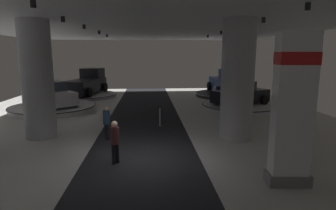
# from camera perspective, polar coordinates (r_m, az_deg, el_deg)

# --- Properties ---
(ground) EXTENTS (24.00, 44.00, 0.06)m
(ground) POSITION_cam_1_polar(r_m,az_deg,el_deg) (10.98, -5.27, -10.85)
(ground) COLOR silver
(ceiling_with_spotlights) EXTENTS (24.00, 44.00, 0.39)m
(ceiling_with_spotlights) POSITION_cam_1_polar(r_m,az_deg,el_deg) (10.37, -5.80, 19.24)
(ceiling_with_spotlights) COLOR silver
(column_right) EXTENTS (1.49, 1.49, 5.50)m
(column_right) POSITION_cam_1_polar(r_m,az_deg,el_deg) (13.18, 13.95, 4.87)
(column_right) COLOR #ADADB2
(column_right) RESTS_ON ground
(column_left) EXTENTS (1.44, 1.44, 5.50)m
(column_left) POSITION_cam_1_polar(r_m,az_deg,el_deg) (14.50, -25.03, 4.68)
(column_left) COLOR #ADADB2
(column_left) RESTS_ON ground
(brand_sign_pylon) EXTENTS (1.31, 0.74, 4.58)m
(brand_sign_pylon) POSITION_cam_1_polar(r_m,az_deg,el_deg) (8.99, 24.05, -0.68)
(brand_sign_pylon) COLOR slate
(brand_sign_pylon) RESTS_ON ground
(display_platform_far_left) EXTENTS (5.87, 5.87, 0.35)m
(display_platform_far_left) POSITION_cam_1_polar(r_m,az_deg,el_deg) (21.44, -22.29, -0.51)
(display_platform_far_left) COLOR silver
(display_platform_far_left) RESTS_ON ground
(display_car_far_left) EXTENTS (4.09, 4.37, 1.71)m
(display_car_far_left) POSITION_cam_1_polar(r_m,az_deg,el_deg) (21.33, -22.49, 1.93)
(display_car_far_left) COLOR silver
(display_car_far_left) RESTS_ON display_platform_far_left
(display_platform_deep_left) EXTENTS (5.68, 5.68, 0.27)m
(display_platform_deep_left) POSITION_cam_1_polar(r_m,az_deg,el_deg) (27.26, -16.36, 1.93)
(display_platform_deep_left) COLOR #B7B7BC
(display_platform_deep_left) RESTS_ON ground
(pickup_truck_deep_left) EXTENTS (3.56, 5.63, 2.30)m
(pickup_truck_deep_left) POSITION_cam_1_polar(r_m,az_deg,el_deg) (27.43, -16.19, 4.21)
(pickup_truck_deep_left) COLOR black
(pickup_truck_deep_left) RESTS_ON display_platform_deep_left
(display_platform_far_right) EXTENTS (5.57, 5.57, 0.29)m
(display_platform_far_right) POSITION_cam_1_polar(r_m,az_deg,el_deg) (21.38, 14.41, -0.17)
(display_platform_far_right) COLOR silver
(display_platform_far_right) RESTS_ON ground
(display_car_far_right) EXTENTS (4.57, 3.50, 1.71)m
(display_car_far_right) POSITION_cam_1_polar(r_m,az_deg,el_deg) (21.22, 14.46, 2.20)
(display_car_far_right) COLOR black
(display_car_far_right) RESTS_ON display_platform_far_right
(display_platform_deep_right) EXTENTS (5.68, 5.68, 0.33)m
(display_platform_deep_right) POSITION_cam_1_polar(r_m,az_deg,el_deg) (27.06, 11.58, 2.15)
(display_platform_deep_right) COLOR #333338
(display_platform_deep_right) RESTS_ON ground
(pickup_truck_deep_right) EXTENTS (2.64, 5.30, 2.30)m
(pickup_truck_deep_right) POSITION_cam_1_polar(r_m,az_deg,el_deg) (26.63, 11.85, 4.36)
(pickup_truck_deep_right) COLOR navy
(pickup_truck_deep_right) RESTS_ON display_platform_deep_right
(visitor_walking_near) EXTENTS (0.32, 0.32, 1.59)m
(visitor_walking_near) POSITION_cam_1_polar(r_m,az_deg,el_deg) (10.32, -10.75, -6.93)
(visitor_walking_near) COLOR black
(visitor_walking_near) RESTS_ON ground
(visitor_walking_far) EXTENTS (0.32, 0.32, 1.59)m
(visitor_walking_far) POSITION_cam_1_polar(r_m,az_deg,el_deg) (13.24, -12.39, -3.14)
(visitor_walking_far) COLOR black
(visitor_walking_far) RESTS_ON ground
(stanchion_a) EXTENTS (0.28, 0.28, 1.01)m
(stanchion_a) POSITION_cam_1_polar(r_m,az_deg,el_deg) (15.44, -1.66, -3.02)
(stanchion_a) COLOR #333338
(stanchion_a) RESTS_ON ground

